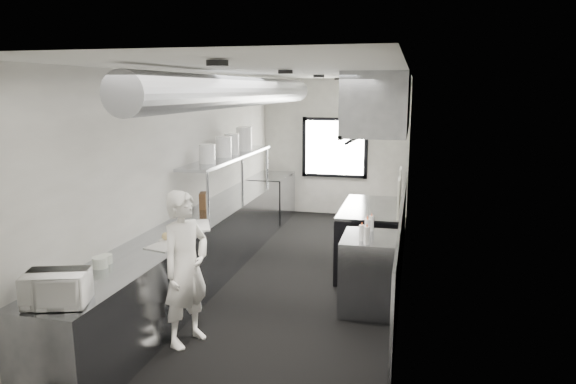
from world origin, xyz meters
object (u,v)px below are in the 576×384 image
Objects in this scene: exhaust_hood at (379,104)px; plate_stack_c at (232,144)px; small_plate at (166,240)px; far_work_table at (271,198)px; squeeze_bottle_c at (367,228)px; cutting_board at (193,226)px; plate_stack_b at (224,147)px; knife_block at (203,201)px; bottle_station at (370,273)px; pass_shelf at (230,158)px; deli_tub_b at (106,259)px; range at (370,238)px; plate_stack_a at (207,154)px; squeeze_bottle_b at (362,233)px; deli_tub_a at (100,262)px; squeeze_bottle_d at (367,226)px; prep_counter at (196,253)px; line_cook at (186,268)px; microwave at (56,289)px; squeeze_bottle_e at (371,223)px; squeeze_bottle_a at (367,235)px; plate_stack_d at (244,139)px.

plate_stack_c is at bearing 169.25° from exhaust_hood.
far_work_table is at bearing 90.77° from small_plate.
far_work_table is at bearing 120.09° from squeeze_bottle_c.
cutting_board is 1.81m from plate_stack_b.
knife_block is 0.71× the size of plate_stack_c.
bottle_station is at bearing -37.90° from plate_stack_c.
pass_shelf is 24.05× the size of deli_tub_b.
deli_tub_b is at bearing -91.62° from far_work_table.
range reaches higher than far_work_table.
knife_block is at bearing 150.51° from plate_stack_a.
plate_stack_a reaches higher than squeeze_bottle_b.
cutting_board is at bearing -85.32° from plate_stack_c.
squeeze_bottle_c is (2.40, 1.70, 0.05)m from deli_tub_a.
prep_counter is at bearing 178.50° from squeeze_bottle_d.
exhaust_hood is at bearing 14.16° from plate_stack_a.
microwave is at bearing 179.12° from line_cook.
squeeze_bottle_e is at bearing -31.93° from pass_shelf.
bottle_station is 4.47× the size of squeeze_bottle_c.
range is at bearing 35.31° from cutting_board.
plate_stack_a reaches higher than far_work_table.
line_cook reaches higher than squeeze_bottle_e.
deli_tub_b is 1.52m from cutting_board.
bottle_station is at bearing 86.19° from squeeze_bottle_a.
deli_tub_b reaches higher than range.
cutting_board is 1.37× the size of plate_stack_d.
prep_counter is 6.67× the size of bottle_station.
plate_stack_a reaches higher than pass_shelf.
prep_counter is at bearing -84.94° from plate_stack_a.
microwave is at bearing -131.58° from bottle_station.
deli_tub_a reaches higher than bottle_station.
squeeze_bottle_d is at bearing -34.29° from pass_shelf.
prep_counter is 30.01× the size of squeeze_bottle_a.
exhaust_hood reaches higher than small_plate.
plate_stack_d is at bearing 89.01° from plate_stack_a.
bottle_station is 0.56× the size of line_cook.
deli_tub_b is (-0.02, 0.12, -0.01)m from deli_tub_a.
squeeze_bottle_a is at bearing -25.88° from plate_stack_a.
plate_stack_b is (-0.63, 2.79, 0.92)m from line_cook.
cutting_board is 2.39× the size of knife_block.
deli_tub_a is (-0.10, -3.40, -0.58)m from pass_shelf.
plate_stack_c is 2.96m from squeeze_bottle_d.
deli_tub_a is 3.11m from squeeze_bottle_e.
plate_stack_a is (-0.01, -0.88, 0.17)m from pass_shelf.
squeeze_bottle_b is 0.45m from squeeze_bottle_e.
squeeze_bottle_c is at bearing 30.17° from microwave.
squeeze_bottle_c is (-0.02, 0.31, 0.00)m from squeeze_bottle_a.
squeeze_bottle_c is 1.08× the size of squeeze_bottle_e.
cutting_board is 2.96× the size of squeeze_bottle_e.
plate_stack_d is (-0.09, 3.09, 0.86)m from small_plate.
squeeze_bottle_d is (2.32, -1.38, -0.74)m from plate_stack_b.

